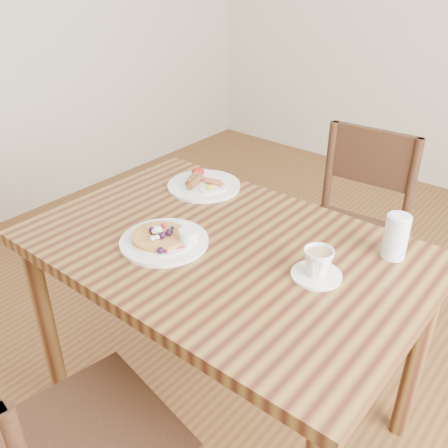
# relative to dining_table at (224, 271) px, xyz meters

# --- Properties ---
(ground) EXTENTS (5.00, 5.00, 0.00)m
(ground) POSITION_rel_dining_table_xyz_m (0.00, 0.00, -0.65)
(ground) COLOR brown
(ground) RESTS_ON ground
(dining_table) EXTENTS (1.20, 0.80, 0.75)m
(dining_table) POSITION_rel_dining_table_xyz_m (0.00, 0.00, 0.00)
(dining_table) COLOR brown
(dining_table) RESTS_ON ground
(chair_near) EXTENTS (0.49, 0.49, 0.88)m
(chair_near) POSITION_rel_dining_table_xyz_m (0.01, -0.63, -0.16)
(chair_near) COLOR #3D2316
(chair_near) RESTS_ON ground
(chair_far) EXTENTS (0.45, 0.45, 0.88)m
(chair_far) POSITION_rel_dining_table_xyz_m (0.07, 0.78, -0.16)
(chair_far) COLOR #3D2316
(chair_far) RESTS_ON ground
(pancake_plate) EXTENTS (0.27, 0.27, 0.06)m
(pancake_plate) POSITION_rel_dining_table_xyz_m (-0.14, -0.11, 0.11)
(pancake_plate) COLOR white
(pancake_plate) RESTS_ON dining_table
(breakfast_plate) EXTENTS (0.27, 0.27, 0.04)m
(breakfast_plate) POSITION_rel_dining_table_xyz_m (-0.31, 0.26, 0.11)
(breakfast_plate) COLOR white
(breakfast_plate) RESTS_ON dining_table
(teacup_saucer) EXTENTS (0.14, 0.14, 0.09)m
(teacup_saucer) POSITION_rel_dining_table_xyz_m (0.30, 0.03, 0.14)
(teacup_saucer) COLOR white
(teacup_saucer) RESTS_ON dining_table
(water_glass) EXTENTS (0.07, 0.07, 0.13)m
(water_glass) POSITION_rel_dining_table_xyz_m (0.42, 0.26, 0.17)
(water_glass) COLOR silver
(water_glass) RESTS_ON dining_table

